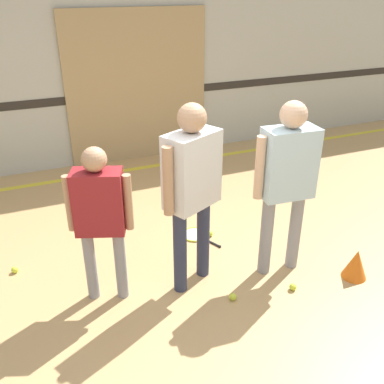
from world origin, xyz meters
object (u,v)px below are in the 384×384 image
(tennis_ball_by_spare_racket, at_px, (210,234))
(person_student_left, at_px, (100,210))
(training_cone, at_px, (356,264))
(person_instructor, at_px, (192,180))
(racket_spare_on_floor, at_px, (196,235))
(tennis_ball_stray_right, at_px, (293,287))
(tennis_ball_stray_left, at_px, (15,270))
(tennis_ball_near_instructor, at_px, (233,297))
(person_student_right, at_px, (287,172))

(tennis_ball_by_spare_racket, bearing_deg, person_student_left, -156.27)
(training_cone, bearing_deg, person_instructor, 159.60)
(training_cone, bearing_deg, racket_spare_on_floor, 131.40)
(tennis_ball_by_spare_racket, distance_m, tennis_ball_stray_right, 1.19)
(tennis_ball_stray_left, distance_m, tennis_ball_stray_right, 2.71)
(tennis_ball_near_instructor, height_order, tennis_ball_stray_right, same)
(racket_spare_on_floor, height_order, tennis_ball_by_spare_racket, tennis_ball_by_spare_racket)
(tennis_ball_near_instructor, distance_m, tennis_ball_stray_right, 0.59)
(person_student_left, height_order, tennis_ball_near_instructor, person_student_left)
(person_student_left, distance_m, person_student_right, 1.68)
(person_instructor, relative_size, person_student_left, 1.20)
(racket_spare_on_floor, bearing_deg, tennis_ball_stray_left, -116.70)
(person_student_left, height_order, tennis_ball_by_spare_racket, person_student_left)
(person_instructor, bearing_deg, tennis_ball_stray_left, 127.67)
(racket_spare_on_floor, xyz_separation_m, tennis_ball_by_spare_racket, (0.14, -0.07, 0.02))
(person_instructor, distance_m, tennis_ball_by_spare_racket, 1.33)
(training_cone, bearing_deg, tennis_ball_stray_left, 156.21)
(racket_spare_on_floor, xyz_separation_m, tennis_ball_near_instructor, (-0.12, -1.12, 0.02))
(person_instructor, relative_size, person_student_right, 1.02)
(tennis_ball_stray_right, distance_m, training_cone, 0.68)
(tennis_ball_near_instructor, bearing_deg, racket_spare_on_floor, 83.89)
(tennis_ball_stray_left, bearing_deg, racket_spare_on_floor, -2.01)
(person_student_left, height_order, tennis_ball_stray_right, person_student_left)
(person_instructor, height_order, tennis_ball_near_instructor, person_instructor)
(racket_spare_on_floor, height_order, tennis_ball_near_instructor, tennis_ball_near_instructor)
(person_instructor, height_order, tennis_ball_by_spare_racket, person_instructor)
(tennis_ball_stray_right, bearing_deg, tennis_ball_near_instructor, 171.10)
(person_student_left, distance_m, tennis_ball_stray_right, 1.91)
(person_instructor, bearing_deg, training_cone, -45.88)
(person_student_right, distance_m, tennis_ball_stray_right, 1.08)
(person_student_left, bearing_deg, racket_spare_on_floor, 49.21)
(person_instructor, bearing_deg, tennis_ball_stray_right, -56.38)
(tennis_ball_near_instructor, xyz_separation_m, tennis_ball_stray_left, (-1.80, 1.19, 0.00))
(person_student_left, relative_size, tennis_ball_by_spare_racket, 21.95)
(tennis_ball_stray_left, relative_size, training_cone, 0.22)
(person_student_left, distance_m, tennis_ball_near_instructor, 1.43)
(person_instructor, height_order, tennis_ball_stray_left, person_instructor)
(person_instructor, bearing_deg, person_student_right, -34.82)
(person_student_right, relative_size, tennis_ball_by_spare_racket, 25.81)
(racket_spare_on_floor, xyz_separation_m, training_cone, (1.13, -1.28, 0.14))
(tennis_ball_near_instructor, relative_size, tennis_ball_stray_right, 1.00)
(tennis_ball_near_instructor, relative_size, tennis_ball_stray_left, 1.00)
(tennis_ball_by_spare_racket, height_order, training_cone, training_cone)
(person_instructor, distance_m, person_student_right, 0.88)
(tennis_ball_near_instructor, distance_m, tennis_ball_stray_left, 2.16)
(racket_spare_on_floor, relative_size, tennis_ball_stray_left, 8.36)
(racket_spare_on_floor, bearing_deg, person_student_right, 5.94)
(person_student_left, xyz_separation_m, tennis_ball_by_spare_racket, (1.28, 0.56, -0.86))
(tennis_ball_near_instructor, relative_size, tennis_ball_by_spare_racket, 1.00)
(person_student_right, xyz_separation_m, tennis_ball_stray_left, (-2.44, 0.94, -1.02))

